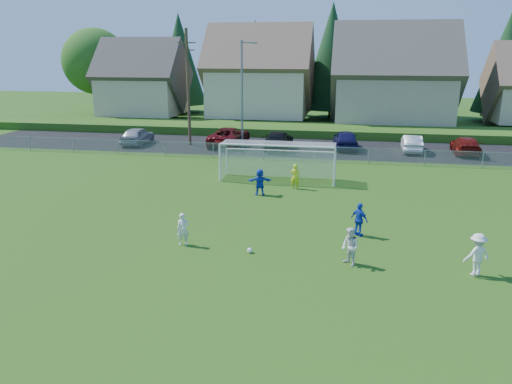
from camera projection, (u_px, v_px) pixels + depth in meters
ground at (215, 291)px, 17.55m from camera, size 160.00×160.00×0.00m
asphalt_lot at (296, 147)px, 43.57m from camera, size 60.00×60.00×0.00m
grass_embankment at (304, 130)px, 50.55m from camera, size 70.00×6.00×0.80m
soccer_ball at (250, 250)px, 20.85m from camera, size 0.22×0.22×0.22m
player_white_a at (183, 229)px, 21.54m from camera, size 0.60×0.48×1.44m
player_white_b at (350, 247)px, 19.47m from camera, size 0.92×0.95×1.54m
player_white_c at (477, 254)px, 18.62m from camera, size 1.22×1.00×1.65m
player_blue_a at (359, 220)px, 22.59m from camera, size 0.94×0.87×1.56m
player_blue_b at (260, 182)px, 29.08m from camera, size 1.51×0.79×1.56m
goalkeeper at (295, 176)px, 30.40m from camera, size 0.58×0.39×1.54m
car_a at (137, 136)px, 44.89m from camera, size 1.91×4.59×1.55m
car_c at (229, 136)px, 44.23m from camera, size 3.00×6.01×1.63m
car_d at (278, 140)px, 42.71m from camera, size 2.20×5.28×1.52m
car_e at (346, 139)px, 42.70m from camera, size 2.29×4.95×1.64m
car_f at (412, 143)px, 41.57m from camera, size 1.61×4.30×1.40m
car_g at (466, 145)px, 40.64m from camera, size 2.25×4.95×1.41m
soccer_goal at (278, 155)px, 32.29m from camera, size 7.42×1.90×2.50m
chainlink_fence at (289, 153)px, 38.19m from camera, size 52.06×0.06×1.20m
streetlight at (243, 92)px, 41.60m from camera, size 1.38×0.18×9.00m
utility_pole at (188, 87)px, 43.34m from camera, size 1.60×0.26×10.00m
houses_row at (329, 58)px, 55.37m from camera, size 53.90×11.45×13.27m
tree_row at (324, 61)px, 61.59m from camera, size 65.98×12.36×13.80m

